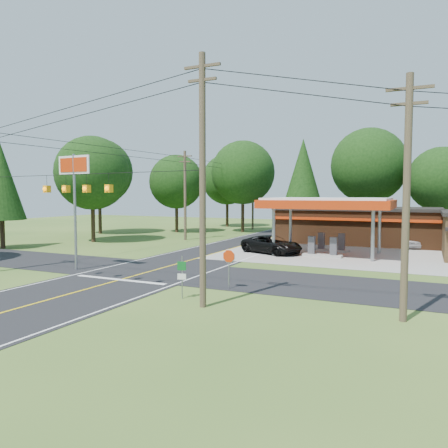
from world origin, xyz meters
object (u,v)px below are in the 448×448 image
at_px(sedan_car, 406,240).
at_px(octagonal_stop_sign, 229,259).
at_px(gas_canopy, 328,205).
at_px(suv_car, 272,245).
at_px(big_stop_sign, 74,182).

xyz_separation_m(sedan_car, octagonal_stop_sign, (-7.90, -24.01, 0.92)).
bearing_deg(gas_canopy, sedan_car, 53.60).
xyz_separation_m(suv_car, big_stop_sign, (-9.50, -13.47, 5.21)).
relative_size(gas_canopy, big_stop_sign, 1.34).
bearing_deg(suv_car, big_stop_sign, 167.52).
distance_m(sedan_car, octagonal_stop_sign, 25.30).
bearing_deg(big_stop_sign, sedan_car, 49.15).
relative_size(gas_canopy, suv_car, 1.88).
distance_m(suv_car, big_stop_sign, 17.29).
distance_m(gas_canopy, sedan_car, 10.55).
relative_size(sedan_car, octagonal_stop_sign, 1.90).
height_order(gas_canopy, suv_car, gas_canopy).
height_order(suv_car, sedan_car, suv_car).
height_order(sedan_car, octagonal_stop_sign, octagonal_stop_sign).
bearing_deg(big_stop_sign, gas_canopy, 47.00).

